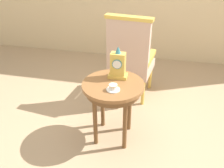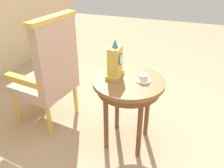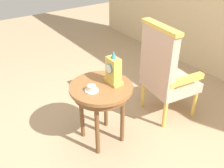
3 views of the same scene
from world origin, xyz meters
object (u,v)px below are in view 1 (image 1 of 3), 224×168
Objects in this scene: side_table at (113,91)px; teacup_left at (113,88)px; mantel_clock at (118,65)px; armchair at (130,57)px.

side_table is 0.17m from teacup_left.
mantel_clock is (-0.00, 0.25, 0.11)m from teacup_left.
side_table is 0.82m from armchair.
mantel_clock is 0.29× the size of armchair.
mantel_clock is 0.72m from armchair.
mantel_clock reaches higher than side_table.
mantel_clock is (0.02, 0.13, 0.22)m from side_table.
teacup_left is 0.27m from mantel_clock.
mantel_clock reaches higher than teacup_left.
teacup_left reaches higher than side_table.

